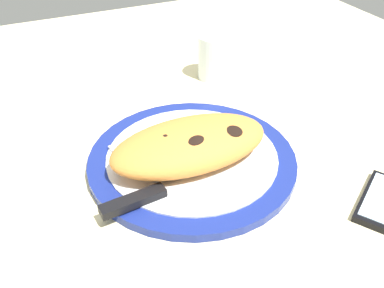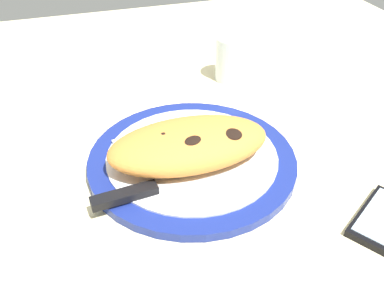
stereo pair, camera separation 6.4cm
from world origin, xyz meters
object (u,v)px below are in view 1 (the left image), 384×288
Objects in this scene: plate at (192,159)px; knife at (156,193)px; calzone at (190,144)px; water_glass at (214,60)px; fork at (152,135)px.

knife is at bearing 37.37° from plate.
plate is 4.01cm from calzone.
calzone is 9.36cm from knife.
water_glass is (-24.54, -31.00, 1.70)cm from knife.
fork is 14.17cm from knife.
fork reaches higher than plate.
calzone is at bearing 110.78° from fork.
calzone is 30.98cm from water_glass.
water_glass is (-20.28, -17.49, 1.99)cm from fork.
knife is at bearing 51.64° from water_glass.
water_glass reaches higher than fork.
plate is at bearing 118.63° from fork.
fork is at bearing -107.49° from knife.
fork is 1.98× the size of water_glass.
fork is at bearing -61.37° from plate.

